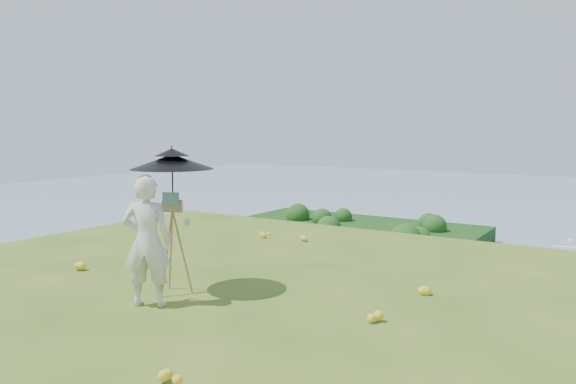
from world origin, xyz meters
The scene contains 8 objects.
ground centered at (0.00, 0.00, 0.00)m, with size 14.00×14.00×0.00m, color #39661D.
peninsula centered at (-75.00, 155.00, -29.00)m, with size 90.00×60.00×12.00m, color #0F360E, non-canonical shape.
moored_boats centered at (-12.50, 161.00, -33.65)m, with size 140.00×140.00×0.70m, color silver, non-canonical shape.
wildflowers centered at (0.00, 0.25, 0.06)m, with size 10.00×10.50×0.12m, color yellow, non-canonical shape.
painter centered at (-1.54, 0.33, 0.86)m, with size 0.62×0.41×1.71m, color white.
field_easel centered at (-1.66, 0.93, 0.72)m, with size 0.55×0.55×1.44m, color #9F7142, non-canonical shape.
sun_umbrella centered at (-1.67, 0.96, 1.63)m, with size 1.16×1.16×0.90m, color black, non-canonical shape.
painter_cap centered at (-1.54, 0.33, 1.66)m, with size 0.21×0.26×0.10m, color #CA6F74, non-canonical shape.
Camera 1 is at (3.83, -4.70, 2.31)m, focal length 35.00 mm.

